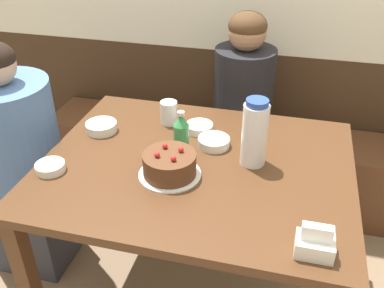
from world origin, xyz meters
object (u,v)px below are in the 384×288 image
(bowl_side_dish, at_px, (199,127))
(bowl_soup_white, at_px, (214,142))
(bowl_rice_small, at_px, (101,127))
(birthday_cake, at_px, (170,165))
(water_pitcher, at_px, (255,133))
(person_pale_blue_shirt, at_px, (241,126))
(bowl_sauce_shallow, at_px, (50,167))
(glass_water_tall, at_px, (169,113))
(bench_seat, at_px, (229,163))
(person_teal_shirt, at_px, (19,165))
(napkin_holder, at_px, (315,244))
(soju_bottle, at_px, (181,133))

(bowl_side_dish, bearing_deg, bowl_soup_white, -51.01)
(bowl_rice_small, height_order, bowl_side_dish, bowl_rice_small)
(birthday_cake, xyz_separation_m, bowl_soup_white, (0.11, 0.24, -0.03))
(water_pitcher, height_order, person_pale_blue_shirt, person_pale_blue_shirt)
(birthday_cake, height_order, bowl_sauce_shallow, birthday_cake)
(bowl_rice_small, xyz_separation_m, glass_water_tall, (0.26, 0.14, 0.03))
(glass_water_tall, bearing_deg, bench_seat, 70.71)
(birthday_cake, bearing_deg, bowl_rice_small, 148.00)
(bowl_side_dish, bearing_deg, person_teal_shirt, -166.53)
(napkin_holder, xyz_separation_m, bowl_side_dish, (-0.49, 0.61, -0.02))
(bowl_soup_white, distance_m, person_teal_shirt, 0.92)
(napkin_holder, distance_m, glass_water_tall, 0.91)
(soju_bottle, bearing_deg, bowl_soup_white, 29.27)
(birthday_cake, xyz_separation_m, napkin_holder, (0.52, -0.27, -0.01))
(soju_bottle, distance_m, bowl_rice_small, 0.39)
(napkin_holder, relative_size, bowl_rice_small, 0.82)
(bowl_side_dish, relative_size, person_teal_shirt, 0.10)
(soju_bottle, distance_m, bowl_soup_white, 0.15)
(soju_bottle, xyz_separation_m, bowl_soup_white, (0.12, 0.07, -0.06))
(bowl_soup_white, relative_size, glass_water_tall, 1.25)
(soju_bottle, bearing_deg, person_pale_blue_shirt, 77.08)
(water_pitcher, distance_m, soju_bottle, 0.29)
(soju_bottle, bearing_deg, bowl_rice_small, 170.06)
(bench_seat, bearing_deg, bowl_soup_white, -86.80)
(soju_bottle, height_order, napkin_holder, soju_bottle)
(person_pale_blue_shirt, bearing_deg, bowl_rice_small, -41.62)
(water_pitcher, bearing_deg, person_pale_blue_shirt, 101.24)
(water_pitcher, bearing_deg, soju_bottle, 176.92)
(water_pitcher, distance_m, person_teal_shirt, 1.10)
(birthday_cake, relative_size, napkin_holder, 2.10)
(birthday_cake, xyz_separation_m, water_pitcher, (0.28, 0.16, 0.09))
(bench_seat, height_order, glass_water_tall, glass_water_tall)
(glass_water_tall, xyz_separation_m, person_teal_shirt, (-0.65, -0.23, -0.24))
(water_pitcher, relative_size, bowl_rice_small, 1.99)
(napkin_holder, height_order, bowl_sauce_shallow, napkin_holder)
(bowl_side_dish, distance_m, bowl_sauce_shallow, 0.63)
(bowl_sauce_shallow, xyz_separation_m, person_teal_shirt, (-0.34, 0.24, -0.21))
(person_teal_shirt, bearing_deg, bowl_sauce_shallow, -35.27)
(bowl_soup_white, relative_size, person_teal_shirt, 0.11)
(bowl_rice_small, distance_m, bowl_sauce_shallow, 0.33)
(bench_seat, xyz_separation_m, person_pale_blue_shirt, (0.07, -0.10, 0.32))
(birthday_cake, relative_size, bowl_side_dish, 1.96)
(napkin_holder, height_order, bowl_side_dish, napkin_holder)
(bench_seat, relative_size, bowl_rice_small, 16.57)
(bowl_sauce_shallow, relative_size, person_pale_blue_shirt, 0.09)
(bowl_rice_small, bearing_deg, bench_seat, 56.72)
(bowl_sauce_shallow, xyz_separation_m, person_pale_blue_shirt, (0.58, 0.92, -0.24))
(napkin_holder, bearing_deg, bench_seat, 110.15)
(glass_water_tall, bearing_deg, bowl_sauce_shallow, -124.59)
(glass_water_tall, bearing_deg, water_pitcher, -28.95)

